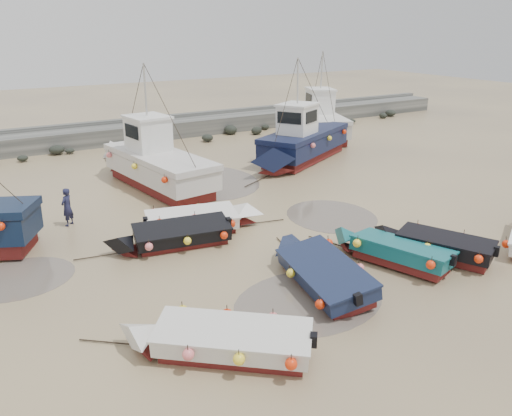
{
  "coord_description": "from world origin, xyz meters",
  "views": [
    {
      "loc": [
        -9.82,
        -13.73,
        8.06
      ],
      "look_at": [
        -0.76,
        1.87,
        1.4
      ],
      "focal_mm": 35.0,
      "sensor_mm": 36.0,
      "label": 1
    }
  ],
  "objects_px": {
    "dinghy_4": "(172,233)",
    "cabin_boat_1": "(153,161)",
    "dinghy_6": "(435,242)",
    "cabin_boat_2": "(300,141)",
    "dinghy_2": "(392,248)",
    "person": "(70,225)",
    "cabin_boat_3": "(319,120)",
    "dinghy_0": "(219,336)",
    "dinghy_1": "(322,268)",
    "dinghy_5": "(201,219)"
  },
  "relations": [
    {
      "from": "dinghy_0",
      "to": "cabin_boat_1",
      "type": "relative_size",
      "value": 0.49
    },
    {
      "from": "dinghy_6",
      "to": "dinghy_4",
      "type": "bearing_deg",
      "value": 118.75
    },
    {
      "from": "dinghy_4",
      "to": "person",
      "type": "relative_size",
      "value": 3.6
    },
    {
      "from": "dinghy_2",
      "to": "cabin_boat_1",
      "type": "height_order",
      "value": "cabin_boat_1"
    },
    {
      "from": "cabin_boat_1",
      "to": "cabin_boat_3",
      "type": "height_order",
      "value": "same"
    },
    {
      "from": "dinghy_0",
      "to": "dinghy_1",
      "type": "relative_size",
      "value": 0.86
    },
    {
      "from": "dinghy_4",
      "to": "cabin_boat_1",
      "type": "height_order",
      "value": "cabin_boat_1"
    },
    {
      "from": "dinghy_6",
      "to": "cabin_boat_3",
      "type": "distance_m",
      "value": 20.47
    },
    {
      "from": "dinghy_4",
      "to": "dinghy_5",
      "type": "bearing_deg",
      "value": -52.86
    },
    {
      "from": "dinghy_4",
      "to": "dinghy_6",
      "type": "xyz_separation_m",
      "value": [
        8.03,
        -5.65,
        0.01
      ]
    },
    {
      "from": "cabin_boat_2",
      "to": "person",
      "type": "bearing_deg",
      "value": 76.54
    },
    {
      "from": "dinghy_1",
      "to": "cabin_boat_1",
      "type": "xyz_separation_m",
      "value": [
        -1.21,
        12.99,
        0.77
      ]
    },
    {
      "from": "dinghy_2",
      "to": "cabin_boat_2",
      "type": "xyz_separation_m",
      "value": [
        5.17,
        13.13,
        0.77
      ]
    },
    {
      "from": "dinghy_2",
      "to": "cabin_boat_2",
      "type": "bearing_deg",
      "value": 48.05
    },
    {
      "from": "dinghy_4",
      "to": "person",
      "type": "height_order",
      "value": "dinghy_4"
    },
    {
      "from": "dinghy_4",
      "to": "cabin_boat_1",
      "type": "xyz_separation_m",
      "value": [
        2.0,
        7.78,
        0.77
      ]
    },
    {
      "from": "cabin_boat_2",
      "to": "cabin_boat_1",
      "type": "bearing_deg",
      "value": 62.94
    },
    {
      "from": "cabin_boat_1",
      "to": "dinghy_6",
      "type": "bearing_deg",
      "value": -75.22
    },
    {
      "from": "dinghy_0",
      "to": "cabin_boat_2",
      "type": "xyz_separation_m",
      "value": [
        12.84,
        14.82,
        0.78
      ]
    },
    {
      "from": "cabin_boat_1",
      "to": "dinghy_2",
      "type": "bearing_deg",
      "value": -81.35
    },
    {
      "from": "dinghy_0",
      "to": "dinghy_6",
      "type": "height_order",
      "value": "same"
    },
    {
      "from": "dinghy_1",
      "to": "dinghy_5",
      "type": "xyz_separation_m",
      "value": [
        -1.65,
        6.05,
        0.01
      ]
    },
    {
      "from": "cabin_boat_1",
      "to": "dinghy_1",
      "type": "bearing_deg",
      "value": -94.11
    },
    {
      "from": "dinghy_1",
      "to": "dinghy_5",
      "type": "relative_size",
      "value": 1.06
    },
    {
      "from": "dinghy_6",
      "to": "cabin_boat_2",
      "type": "height_order",
      "value": "cabin_boat_2"
    },
    {
      "from": "dinghy_2",
      "to": "person",
      "type": "xyz_separation_m",
      "value": [
        -9.3,
        9.49,
        -0.55
      ]
    },
    {
      "from": "dinghy_2",
      "to": "cabin_boat_3",
      "type": "distance_m",
      "value": 20.95
    },
    {
      "from": "dinghy_6",
      "to": "person",
      "type": "height_order",
      "value": "dinghy_6"
    },
    {
      "from": "dinghy_0",
      "to": "dinghy_2",
      "type": "height_order",
      "value": "same"
    },
    {
      "from": "cabin_boat_1",
      "to": "person",
      "type": "relative_size",
      "value": 6.58
    },
    {
      "from": "dinghy_4",
      "to": "dinghy_5",
      "type": "height_order",
      "value": "same"
    },
    {
      "from": "dinghy_1",
      "to": "cabin_boat_1",
      "type": "bearing_deg",
      "value": 104.9
    },
    {
      "from": "dinghy_2",
      "to": "person",
      "type": "height_order",
      "value": "dinghy_2"
    },
    {
      "from": "cabin_boat_2",
      "to": "person",
      "type": "height_order",
      "value": "cabin_boat_2"
    },
    {
      "from": "dinghy_6",
      "to": "person",
      "type": "relative_size",
      "value": 3.18
    },
    {
      "from": "dinghy_2",
      "to": "person",
      "type": "relative_size",
      "value": 3.37
    },
    {
      "from": "cabin_boat_1",
      "to": "dinghy_5",
      "type": "bearing_deg",
      "value": -103.05
    },
    {
      "from": "dinghy_5",
      "to": "person",
      "type": "bearing_deg",
      "value": -114.58
    },
    {
      "from": "dinghy_4",
      "to": "dinghy_6",
      "type": "height_order",
      "value": "same"
    },
    {
      "from": "dinghy_1",
      "to": "dinghy_6",
      "type": "distance_m",
      "value": 4.85
    },
    {
      "from": "dinghy_6",
      "to": "cabin_boat_3",
      "type": "height_order",
      "value": "cabin_boat_3"
    },
    {
      "from": "cabin_boat_2",
      "to": "dinghy_2",
      "type": "bearing_deg",
      "value": 130.96
    },
    {
      "from": "dinghy_6",
      "to": "cabin_boat_2",
      "type": "distance_m",
      "value": 13.96
    },
    {
      "from": "dinghy_1",
      "to": "dinghy_4",
      "type": "relative_size",
      "value": 1.06
    },
    {
      "from": "dinghy_5",
      "to": "person",
      "type": "relative_size",
      "value": 3.58
    },
    {
      "from": "dinghy_0",
      "to": "cabin_boat_2",
      "type": "bearing_deg",
      "value": -2.45
    },
    {
      "from": "dinghy_0",
      "to": "cabin_boat_2",
      "type": "height_order",
      "value": "cabin_boat_2"
    },
    {
      "from": "cabin_boat_1",
      "to": "person",
      "type": "bearing_deg",
      "value": -154.28
    },
    {
      "from": "dinghy_4",
      "to": "cabin_boat_2",
      "type": "bearing_deg",
      "value": -46.55
    },
    {
      "from": "dinghy_0",
      "to": "cabin_boat_3",
      "type": "xyz_separation_m",
      "value": [
        18.08,
        19.86,
        0.84
      ]
    }
  ]
}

